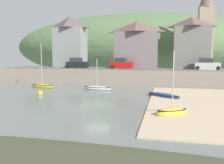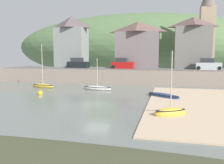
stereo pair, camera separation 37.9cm
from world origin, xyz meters
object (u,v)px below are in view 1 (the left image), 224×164
(waterfront_building_left, at_px, (70,41))
(waterfront_building_right, at_px, (191,42))
(dinghy_open_wooden, at_px, (97,88))
(sailboat_nearest_shore, at_px, (163,96))
(church_with_spire, at_px, (206,25))
(fishing_boat_green, at_px, (172,112))
(parked_car_by_wall, at_px, (122,64))
(parked_car_near_slipway, at_px, (77,64))
(parked_car_end_of_row, at_px, (207,65))
(mooring_buoy, at_px, (40,93))
(waterfront_building_centre, at_px, (137,44))
(sailboat_blue_trim, at_px, (42,86))

(waterfront_building_left, relative_size, waterfront_building_right, 1.10)
(dinghy_open_wooden, bearing_deg, sailboat_nearest_shore, -12.39)
(church_with_spire, relative_size, fishing_boat_green, 2.98)
(waterfront_building_right, height_order, parked_car_by_wall, waterfront_building_right)
(fishing_boat_green, xyz_separation_m, parked_car_by_wall, (-8.51, 23.74, 2.89))
(waterfront_building_right, distance_m, parked_car_near_slipway, 22.10)
(dinghy_open_wooden, relative_size, parked_car_end_of_row, 1.12)
(parked_car_end_of_row, bearing_deg, waterfront_building_left, 170.89)
(parked_car_near_slipway, height_order, mooring_buoy, parked_car_near_slipway)
(parked_car_by_wall, bearing_deg, fishing_boat_green, -65.61)
(waterfront_building_centre, relative_size, parked_car_by_wall, 2.14)
(parked_car_by_wall, bearing_deg, waterfront_building_centre, 68.52)
(waterfront_building_left, distance_m, fishing_boat_green, 35.65)
(waterfront_building_centre, relative_size, sailboat_blue_trim, 1.35)
(waterfront_building_centre, xyz_separation_m, mooring_buoy, (-9.58, -21.16, -6.80))
(church_with_spire, bearing_deg, fishing_boat_green, -102.33)
(parked_car_by_wall, distance_m, mooring_buoy, 18.47)
(dinghy_open_wooden, height_order, mooring_buoy, dinghy_open_wooden)
(fishing_boat_green, bearing_deg, waterfront_building_centre, 71.68)
(dinghy_open_wooden, bearing_deg, mooring_buoy, -125.14)
(parked_car_by_wall, bearing_deg, dinghy_open_wooden, -93.26)
(church_with_spire, bearing_deg, parked_car_end_of_row, -95.25)
(dinghy_open_wooden, bearing_deg, waterfront_building_centre, 87.91)
(church_with_spire, distance_m, dinghy_open_wooden, 28.14)
(parked_car_by_wall, bearing_deg, sailboat_blue_trim, -129.05)
(waterfront_building_centre, bearing_deg, parked_car_end_of_row, -19.69)
(dinghy_open_wooden, distance_m, sailboat_blue_trim, 8.76)
(waterfront_building_left, bearing_deg, church_with_spire, 8.27)
(fishing_boat_green, distance_m, sailboat_blue_trim, 22.85)
(waterfront_building_left, bearing_deg, parked_car_near_slipway, -54.85)
(sailboat_blue_trim, height_order, parked_car_near_slipway, sailboat_blue_trim)
(sailboat_nearest_shore, bearing_deg, church_with_spire, 109.33)
(waterfront_building_left, xyz_separation_m, dinghy_open_wooden, (10.40, -15.65, -7.52))
(dinghy_open_wooden, xyz_separation_m, parked_car_near_slipway, (-7.23, 11.15, 2.97))
(church_with_spire, relative_size, parked_car_near_slipway, 3.95)
(fishing_boat_green, distance_m, mooring_buoy, 17.39)
(church_with_spire, xyz_separation_m, parked_car_near_slipway, (-24.34, -8.50, -7.66))
(dinghy_open_wooden, bearing_deg, fishing_boat_green, -39.95)
(fishing_boat_green, bearing_deg, waterfront_building_right, 51.09)
(church_with_spire, bearing_deg, waterfront_building_left, -171.73)
(church_with_spire, relative_size, dinghy_open_wooden, 3.59)
(parked_car_end_of_row, bearing_deg, waterfront_building_right, 117.49)
(waterfront_building_centre, bearing_deg, sailboat_nearest_shore, -74.35)
(waterfront_building_left, height_order, sailboat_nearest_shore, waterfront_building_left)
(waterfront_building_left, height_order, parked_car_near_slipway, waterfront_building_left)
(waterfront_building_left, xyz_separation_m, parked_car_by_wall, (11.95, -4.50, -4.55))
(dinghy_open_wooden, relative_size, parked_car_by_wall, 1.09)
(waterfront_building_right, distance_m, church_with_spire, 6.21)
(fishing_boat_green, height_order, sailboat_blue_trim, sailboat_blue_trim)
(sailboat_blue_trim, bearing_deg, waterfront_building_right, 47.48)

